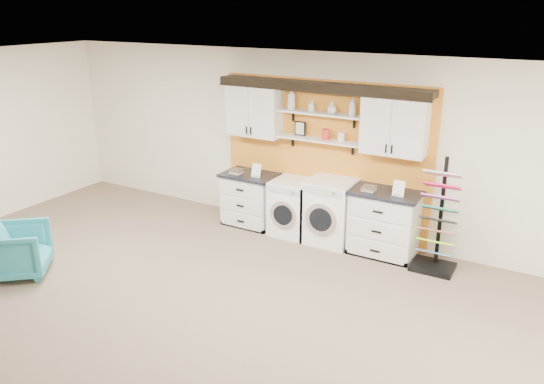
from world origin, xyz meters
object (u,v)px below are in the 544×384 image
Objects in this scene: base_cabinet_right at (384,223)px; sample_rack at (437,234)px; base_cabinet_left at (251,199)px; dryer at (330,211)px; armchair at (18,251)px; washer at (293,207)px.

sample_rack reaches higher than base_cabinet_right.
dryer reaches higher than base_cabinet_left.
base_cabinet_left is 1.18× the size of armchair.
base_cabinet_left is 0.90× the size of dryer.
base_cabinet_right is (2.26, -0.00, 0.04)m from base_cabinet_left.
sample_rack is at bearing -98.37° from armchair.
dryer is (1.42, -0.00, 0.06)m from base_cabinet_left.
base_cabinet_left is at bearing 177.33° from sample_rack.
washer is (0.80, -0.00, 0.01)m from base_cabinet_left.
base_cabinet_right is 0.84m from dryer.
sample_rack is at bearing -2.52° from washer.
base_cabinet_right is at bearing 0.13° from washer.
dryer reaches higher than armchair.
base_cabinet_left is at bearing 179.75° from washer.
base_cabinet_left is 0.80m from washer.
washer is at bearing -0.25° from base_cabinet_left.
sample_rack is (1.61, -0.10, 0.01)m from dryer.
sample_rack is at bearing -1.93° from base_cabinet_left.
armchair is (-4.79, -2.93, -0.16)m from sample_rack.
base_cabinet_right reaches higher than washer.
armchair is at bearing -142.93° from base_cabinet_right.
dryer is 1.31× the size of armchair.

